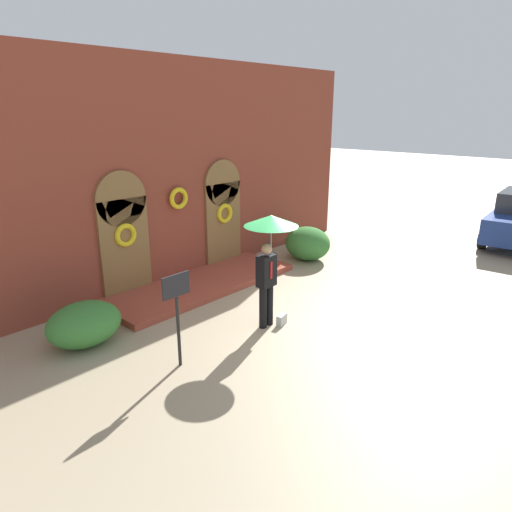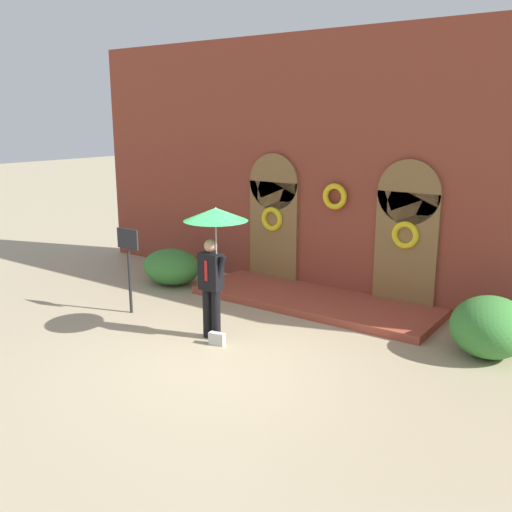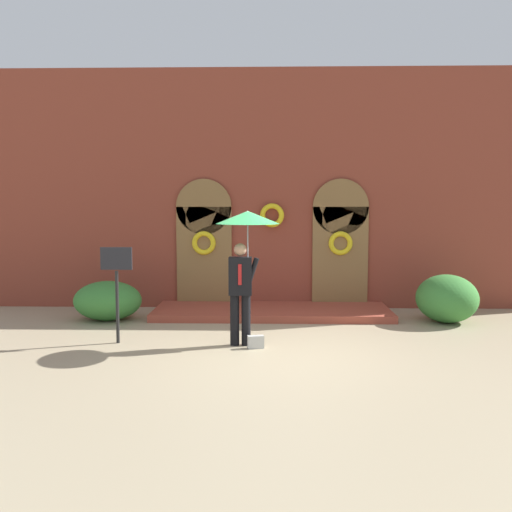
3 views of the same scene
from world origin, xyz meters
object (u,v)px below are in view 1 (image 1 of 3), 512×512
person_with_umbrella (270,237)px  sign_post (177,305)px  handbag (282,319)px  shrub_right (308,243)px  shrub_left (84,324)px

person_with_umbrella → sign_post: bearing=177.3°
handbag → shrub_right: shrub_right is taller
person_with_umbrella → handbag: bearing=-48.6°
person_with_umbrella → sign_post: person_with_umbrella is taller
handbag → sign_post: (-2.47, 0.31, 1.05)m
person_with_umbrella → shrub_left: person_with_umbrella is taller
handbag → sign_post: 2.71m
shrub_left → person_with_umbrella: bearing=-34.3°
handbag → shrub_right: 4.55m
handbag → shrub_left: (-3.22, 2.27, 0.31)m
sign_post → person_with_umbrella: bearing=-2.7°
sign_post → handbag: bearing=-7.1°
handbag → shrub_left: shrub_left is taller
shrub_right → shrub_left: bearing=179.7°
person_with_umbrella → shrub_right: size_ratio=1.71×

